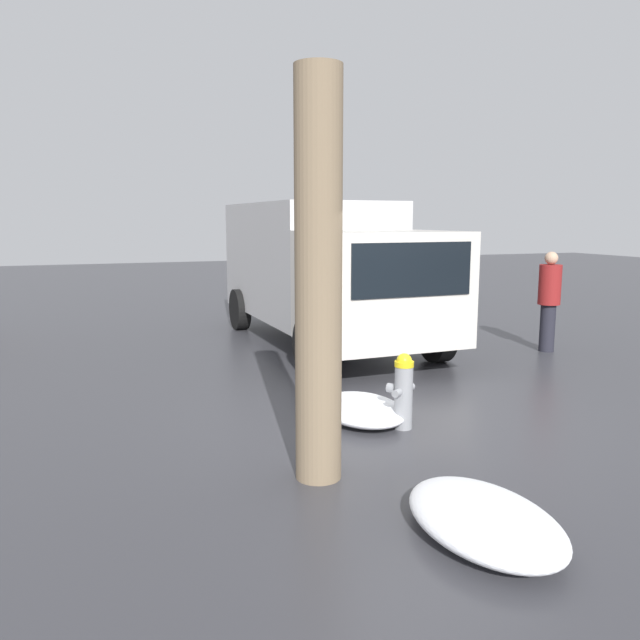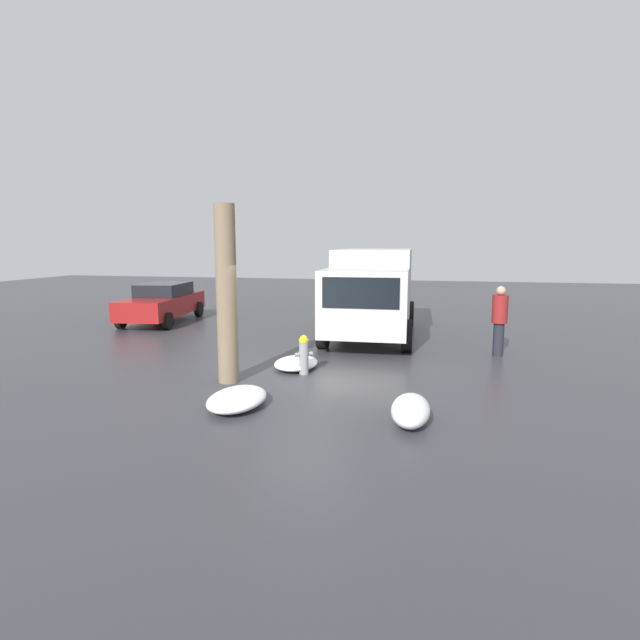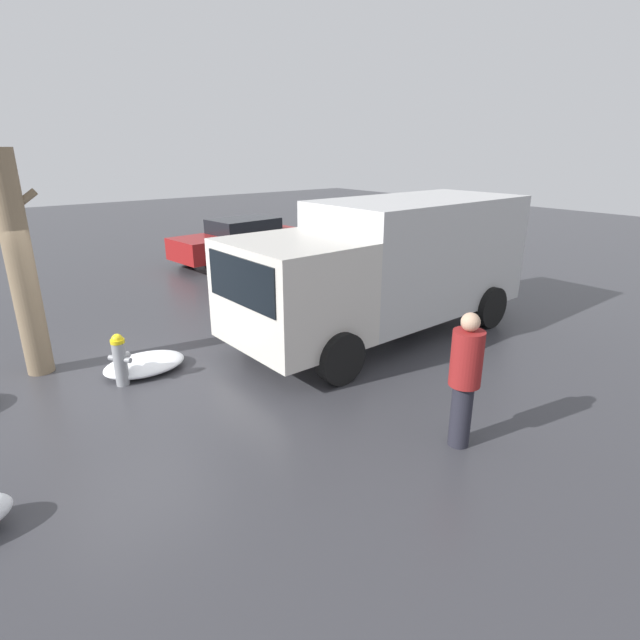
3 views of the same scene
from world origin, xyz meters
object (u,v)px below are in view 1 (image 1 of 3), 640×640
object	(u,v)px
tree_trunk	(318,280)
delivery_truck	(323,267)
pedestrian	(549,297)
fire_hydrant	(403,390)

from	to	relation	value
tree_trunk	delivery_truck	xyz separation A→B (m)	(6.17, -2.39, -0.38)
delivery_truck	pedestrian	world-z (taller)	delivery_truck
fire_hydrant	pedestrian	world-z (taller)	pedestrian
fire_hydrant	pedestrian	bearing A→B (deg)	-91.05
fire_hydrant	delivery_truck	xyz separation A→B (m)	(5.21, -0.97, 1.04)
delivery_truck	tree_trunk	bearing A→B (deg)	67.63
delivery_truck	pedestrian	size ratio (longest dim) A/B	3.63
delivery_truck	pedestrian	distance (m)	4.29
fire_hydrant	pedestrian	distance (m)	5.45
tree_trunk	pedestrian	xyz separation A→B (m)	(3.89, -5.98, -0.88)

